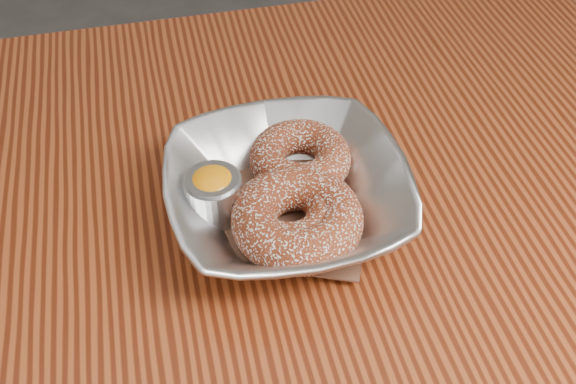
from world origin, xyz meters
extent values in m
cube|color=maroon|center=(0.00, 0.00, 0.73)|extent=(1.20, 0.80, 0.04)
cube|color=#4F1F0E|center=(0.54, 0.34, 0.35)|extent=(0.06, 0.06, 0.71)
imported|color=#BBBDC2|center=(0.11, 0.03, 0.78)|extent=(0.22, 0.22, 0.05)
cube|color=brown|center=(0.11, 0.03, 0.76)|extent=(0.19, 0.19, 0.00)
torus|color=maroon|center=(0.13, 0.08, 0.78)|extent=(0.10, 0.10, 0.03)
torus|color=maroon|center=(0.11, 0.00, 0.78)|extent=(0.13, 0.13, 0.04)
torus|color=maroon|center=(0.11, 0.01, 0.78)|extent=(0.11, 0.11, 0.04)
cylinder|color=#BBBDC2|center=(0.05, 0.04, 0.78)|extent=(0.05, 0.05, 0.04)
cylinder|color=gray|center=(0.05, 0.04, 0.78)|extent=(0.05, 0.05, 0.04)
ellipsoid|color=orange|center=(0.05, 0.04, 0.80)|extent=(0.04, 0.04, 0.03)
camera|label=1|loc=(0.02, -0.37, 1.21)|focal=42.00mm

